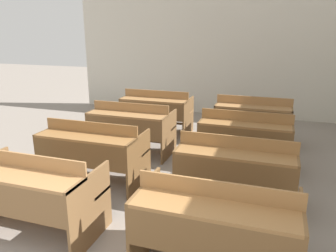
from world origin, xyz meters
The scene contains 9 objects.
wall_back centered at (0.00, 6.99, 1.53)m, with size 6.87×0.06×3.06m.
bench_front_left centered at (-0.78, 1.60, 0.47)m, with size 1.29×0.72×0.85m.
bench_front_right centered at (1.03, 1.60, 0.47)m, with size 1.29×0.72×0.85m.
bench_second_left centered at (-0.79, 2.76, 0.47)m, with size 1.29×0.72×0.85m.
bench_second_right centered at (1.04, 2.76, 0.47)m, with size 1.29×0.72×0.85m.
bench_third_left centered at (-0.78, 3.93, 0.47)m, with size 1.29×0.72×0.85m.
bench_third_right centered at (1.03, 3.94, 0.47)m, with size 1.29×0.72×0.85m.
bench_back_left centered at (-0.78, 5.10, 0.47)m, with size 1.29×0.72×0.85m.
bench_back_right centered at (1.05, 5.08, 0.47)m, with size 1.29×0.72×0.85m.
Camera 1 is at (1.39, -0.70, 1.97)m, focal length 35.00 mm.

